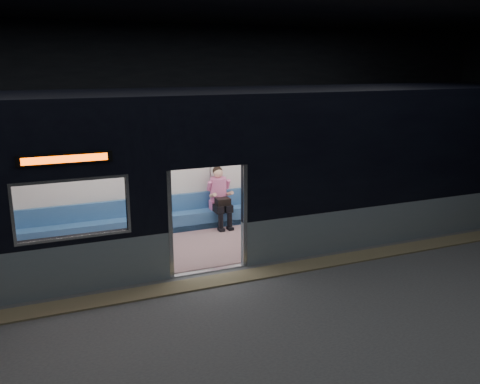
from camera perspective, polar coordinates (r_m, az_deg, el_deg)
station_floor at (r=9.02m, az=-1.28°, el=-11.34°), size 24.00×14.00×0.01m
station_envelope at (r=8.14m, az=-1.43°, el=12.64°), size 24.00×14.00×5.00m
tactile_strip at (r=9.48m, az=-2.51°, el=-9.89°), size 22.80×0.50×0.03m
metro_car at (r=10.75m, az=-6.29°, el=3.20°), size 18.00×3.04×3.35m
passenger at (r=12.25m, az=-2.36°, el=-0.20°), size 0.45×0.76×1.46m
handbag at (r=12.06m, az=-1.94°, el=-1.07°), size 0.37×0.34×0.16m
transit_map at (r=13.15m, az=5.03°, el=3.48°), size 0.90×0.03×0.58m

